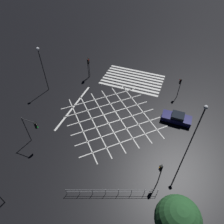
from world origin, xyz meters
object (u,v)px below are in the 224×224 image
object	(u,v)px
traffic_light_ne_main	(31,127)
traffic_light_sw_main	(180,84)
traffic_light_nw_main	(160,171)
street_lamp_east	(41,62)
street_lamp_west	(197,127)
traffic_light_se_cross	(89,64)
traffic_light_se_main	(88,65)
waiting_car	(177,118)
street_tree_far	(178,219)

from	to	relation	value
traffic_light_ne_main	traffic_light_sw_main	distance (m)	22.99
traffic_light_sw_main	traffic_light_nw_main	bearing A→B (deg)	90.59
street_lamp_east	street_lamp_west	distance (m)	24.56
traffic_light_sw_main	traffic_light_ne_main	bearing A→B (deg)	46.31
traffic_light_se_cross	traffic_light_sw_main	xyz separation A→B (m)	(-16.30, 0.08, -0.21)
traffic_light_se_cross	traffic_light_se_main	bearing A→B (deg)	18.51
street_lamp_west	traffic_light_ne_main	bearing A→B (deg)	14.80
traffic_light_ne_main	waiting_car	bearing A→B (deg)	33.04
traffic_light_se_cross	traffic_light_ne_main	distance (m)	16.71
traffic_light_sw_main	waiting_car	xyz separation A→B (m)	(-0.77, 5.79, -1.94)
traffic_light_ne_main	street_tree_far	distance (m)	18.74
traffic_light_sw_main	street_lamp_east	distance (m)	22.32
traffic_light_ne_main	street_tree_far	xyz separation A→B (m)	(-18.07, 4.78, 1.44)
traffic_light_sw_main	street_lamp_east	size ratio (longest dim) A/B	0.45
traffic_light_se_cross	street_tree_far	bearing A→B (deg)	40.72
traffic_light_ne_main	street_lamp_east	xyz separation A→B (m)	(5.37, -10.42, 2.25)
traffic_light_ne_main	traffic_light_nw_main	bearing A→B (deg)	0.54
traffic_light_se_main	street_lamp_west	bearing A→B (deg)	-31.11
traffic_light_ne_main	street_lamp_west	size ratio (longest dim) A/B	0.50
street_lamp_west	waiting_car	world-z (taller)	street_lamp_west
traffic_light_nw_main	street_lamp_east	size ratio (longest dim) A/B	0.46
traffic_light_ne_main	traffic_light_se_main	bearing A→B (deg)	90.97
traffic_light_sw_main	street_lamp_west	world-z (taller)	street_lamp_west
street_lamp_east	street_tree_far	distance (m)	27.94
traffic_light_ne_main	street_lamp_east	size ratio (longest dim) A/B	0.55
street_lamp_east	traffic_light_nw_main	bearing A→B (deg)	154.39
traffic_light_se_cross	traffic_light_ne_main	size ratio (longest dim) A/B	0.89
traffic_light_se_cross	waiting_car	distance (m)	18.18
traffic_light_nw_main	street_lamp_east	xyz separation A→B (m)	(21.42, -10.27, 2.83)
traffic_light_sw_main	street_tree_far	size ratio (longest dim) A/B	0.55
traffic_light_se_cross	traffic_light_nw_main	bearing A→B (deg)	44.86
traffic_light_sw_main	street_tree_far	world-z (taller)	street_tree_far
traffic_light_se_main	traffic_light_nw_main	xyz separation A→B (m)	(-16.32, 16.12, -0.22)
traffic_light_sw_main	street_lamp_west	bearing A→B (deg)	102.89
traffic_light_ne_main	waiting_car	xyz separation A→B (m)	(-16.65, -10.83, -2.57)
waiting_car	street_lamp_west	bearing A→B (deg)	107.84
street_lamp_west	waiting_car	distance (m)	7.90
traffic_light_nw_main	traffic_light_sw_main	bearing A→B (deg)	-89.41
street_tree_far	waiting_car	world-z (taller)	street_tree_far
street_lamp_east	waiting_car	bearing A→B (deg)	-178.93
traffic_light_se_cross	street_tree_far	size ratio (longest dim) A/B	0.60
traffic_light_se_cross	traffic_light_ne_main	xyz separation A→B (m)	(-0.42, 16.70, 0.41)
traffic_light_se_main	traffic_light_sw_main	xyz separation A→B (m)	(-16.15, -0.35, -0.26)
traffic_light_se_main	waiting_car	world-z (taller)	traffic_light_se_main
street_lamp_west	street_tree_far	distance (m)	9.73
traffic_light_sw_main	street_lamp_east	bearing A→B (deg)	16.27
traffic_light_se_cross	street_lamp_east	size ratio (longest dim) A/B	0.49
traffic_light_sw_main	street_lamp_west	xyz separation A→B (m)	(-2.68, 11.72, 2.92)
traffic_light_se_main	street_lamp_west	xyz separation A→B (m)	(-18.84, 11.37, 2.66)
traffic_light_se_cross	traffic_light_se_main	distance (m)	0.45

